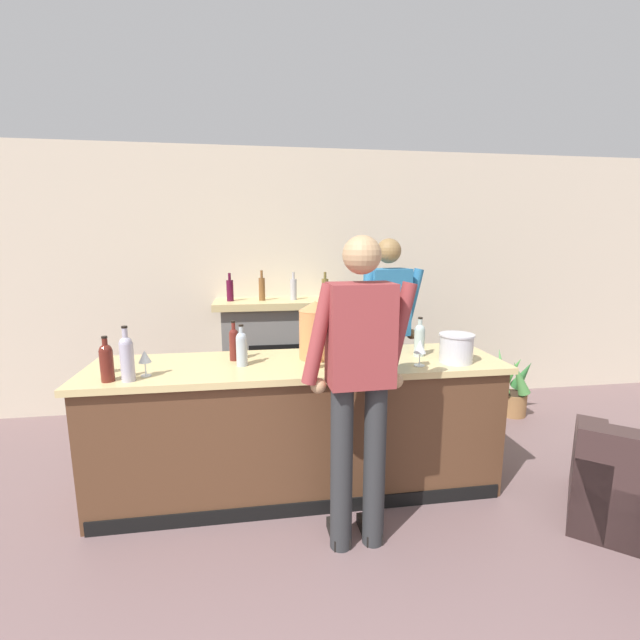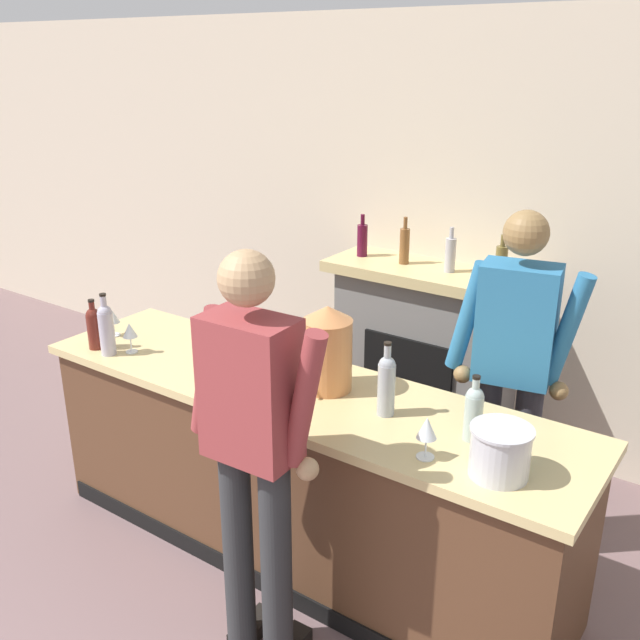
# 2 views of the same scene
# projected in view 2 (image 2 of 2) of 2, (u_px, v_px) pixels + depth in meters

# --- Properties ---
(wall_back_panel) EXTENTS (12.00, 0.07, 2.75)m
(wall_back_panel) POSITION_uv_depth(u_px,v_px,m) (431.00, 231.00, 4.73)
(wall_back_panel) COLOR beige
(wall_back_panel) RESTS_ON ground_plane
(bar_counter) EXTENTS (2.89, 0.75, 0.97)m
(bar_counter) POSITION_uv_depth(u_px,v_px,m) (298.00, 472.00, 3.63)
(bar_counter) COLOR #533320
(bar_counter) RESTS_ON ground_plane
(fireplace_stone) EXTENTS (1.30, 0.52, 1.52)m
(fireplace_stone) POSITION_uv_depth(u_px,v_px,m) (423.00, 353.00, 4.74)
(fireplace_stone) COLOR slate
(fireplace_stone) RESTS_ON ground_plane
(person_customer) EXTENTS (0.66, 0.31, 1.84)m
(person_customer) POSITION_uv_depth(u_px,v_px,m) (254.00, 451.00, 2.79)
(person_customer) COLOR #292B2D
(person_customer) RESTS_ON ground_plane
(person_bartender) EXTENTS (0.65, 0.36, 1.83)m
(person_bartender) POSITION_uv_depth(u_px,v_px,m) (511.00, 375.00, 3.47)
(person_bartender) COLOR #32323C
(person_bartender) RESTS_ON ground_plane
(copper_dispenser) EXTENTS (0.24, 0.28, 0.42)m
(copper_dispenser) POSITION_uv_depth(u_px,v_px,m) (327.00, 348.00, 3.37)
(copper_dispenser) COLOR #CE824B
(copper_dispenser) RESTS_ON bar_counter
(ice_bucket_steel) EXTENTS (0.24, 0.24, 0.20)m
(ice_bucket_steel) POSITION_uv_depth(u_px,v_px,m) (500.00, 452.00, 2.70)
(ice_bucket_steel) COLOR silver
(ice_bucket_steel) RESTS_ON bar_counter
(wine_bottle_merlot_tall) EXTENTS (0.07, 0.07, 0.29)m
(wine_bottle_merlot_tall) POSITION_uv_depth(u_px,v_px,m) (241.00, 336.00, 3.74)
(wine_bottle_merlot_tall) COLOR #5D1F19
(wine_bottle_merlot_tall) RESTS_ON bar_counter
(wine_bottle_burgundy_dark) EXTENTS (0.08, 0.08, 0.35)m
(wine_bottle_burgundy_dark) POSITION_uv_depth(u_px,v_px,m) (386.00, 383.00, 3.14)
(wine_bottle_burgundy_dark) COLOR #9EA8B1
(wine_bottle_burgundy_dark) RESTS_ON bar_counter
(wine_bottle_riesling_slim) EXTENTS (0.08, 0.08, 0.28)m
(wine_bottle_riesling_slim) POSITION_uv_depth(u_px,v_px,m) (94.00, 326.00, 3.86)
(wine_bottle_riesling_slim) COLOR #5A1E17
(wine_bottle_riesling_slim) RESTS_ON bar_counter
(wine_bottle_port_short) EXTENTS (0.08, 0.08, 0.29)m
(wine_bottle_port_short) POSITION_uv_depth(u_px,v_px,m) (474.00, 411.00, 2.94)
(wine_bottle_port_short) COLOR #A5BBB5
(wine_bottle_port_short) RESTS_ON bar_counter
(wine_bottle_rose_blush) EXTENTS (0.08, 0.08, 0.34)m
(wine_bottle_rose_blush) POSITION_uv_depth(u_px,v_px,m) (106.00, 327.00, 3.78)
(wine_bottle_rose_blush) COLOR #ABA7BA
(wine_bottle_rose_blush) RESTS_ON bar_counter
(wine_bottle_chardonnay_pale) EXTENTS (0.08, 0.08, 0.29)m
(wine_bottle_chardonnay_pale) POSITION_uv_depth(u_px,v_px,m) (231.00, 346.00, 3.60)
(wine_bottle_chardonnay_pale) COLOR #9CAAB5
(wine_bottle_chardonnay_pale) RESTS_ON bar_counter
(wine_glass_mid_counter) EXTENTS (0.08, 0.08, 0.18)m
(wine_glass_mid_counter) POSITION_uv_depth(u_px,v_px,m) (285.00, 380.00, 3.24)
(wine_glass_mid_counter) COLOR silver
(wine_glass_mid_counter) RESTS_ON bar_counter
(wine_glass_back_row) EXTENTS (0.08, 0.08, 0.15)m
(wine_glass_back_row) POSITION_uv_depth(u_px,v_px,m) (113.00, 318.00, 4.04)
(wine_glass_back_row) COLOR silver
(wine_glass_back_row) RESTS_ON bar_counter
(wine_glass_front_right) EXTENTS (0.08, 0.08, 0.18)m
(wine_glass_front_right) POSITION_uv_depth(u_px,v_px,m) (427.00, 429.00, 2.81)
(wine_glass_front_right) COLOR silver
(wine_glass_front_right) RESTS_ON bar_counter
(wine_glass_by_dispenser) EXTENTS (0.08, 0.08, 0.17)m
(wine_glass_by_dispenser) POSITION_uv_depth(u_px,v_px,m) (130.00, 331.00, 3.81)
(wine_glass_by_dispenser) COLOR silver
(wine_glass_by_dispenser) RESTS_ON bar_counter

